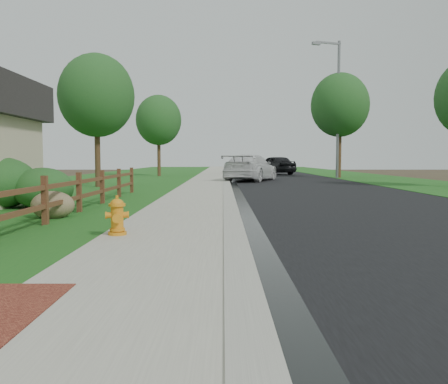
{
  "coord_description": "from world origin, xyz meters",
  "views": [
    {
      "loc": [
        0.19,
        -4.83,
        1.45
      ],
      "look_at": [
        0.21,
        5.22,
        0.75
      ],
      "focal_mm": 38.0,
      "sensor_mm": 36.0,
      "label": 1
    }
  ],
  "objects_px": {
    "ranch_fence": "(64,194)",
    "streetlight": "(336,101)",
    "dark_car_mid": "(275,165)",
    "white_suv": "(251,168)",
    "fire_hydrant": "(117,217)"
  },
  "relations": [
    {
      "from": "white_suv",
      "to": "dark_car_mid",
      "type": "height_order",
      "value": "dark_car_mid"
    },
    {
      "from": "white_suv",
      "to": "dark_car_mid",
      "type": "relative_size",
      "value": 1.15
    },
    {
      "from": "streetlight",
      "to": "fire_hydrant",
      "type": "bearing_deg",
      "value": -110.85
    },
    {
      "from": "ranch_fence",
      "to": "dark_car_mid",
      "type": "xyz_separation_m",
      "value": [
        8.65,
        33.0,
        0.27
      ]
    },
    {
      "from": "ranch_fence",
      "to": "dark_car_mid",
      "type": "distance_m",
      "value": 34.11
    },
    {
      "from": "fire_hydrant",
      "to": "white_suv",
      "type": "height_order",
      "value": "white_suv"
    },
    {
      "from": "white_suv",
      "to": "streetlight",
      "type": "distance_m",
      "value": 9.17
    },
    {
      "from": "dark_car_mid",
      "to": "streetlight",
      "type": "height_order",
      "value": "streetlight"
    },
    {
      "from": "white_suv",
      "to": "streetlight",
      "type": "height_order",
      "value": "streetlight"
    },
    {
      "from": "ranch_fence",
      "to": "streetlight",
      "type": "bearing_deg",
      "value": 63.19
    },
    {
      "from": "fire_hydrant",
      "to": "white_suv",
      "type": "distance_m",
      "value": 22.86
    },
    {
      "from": "fire_hydrant",
      "to": "streetlight",
      "type": "relative_size",
      "value": 0.07
    },
    {
      "from": "fire_hydrant",
      "to": "dark_car_mid",
      "type": "xyz_separation_m",
      "value": [
        6.75,
        35.84,
        0.47
      ]
    },
    {
      "from": "fire_hydrant",
      "to": "ranch_fence",
      "type": "bearing_deg",
      "value": 123.75
    },
    {
      "from": "white_suv",
      "to": "dark_car_mid",
      "type": "xyz_separation_m",
      "value": [
        3.05,
        13.28,
        0.02
      ]
    }
  ]
}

